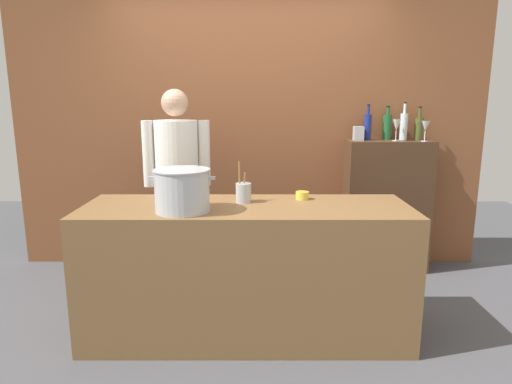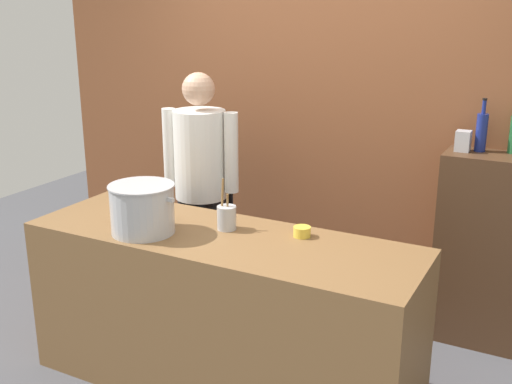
# 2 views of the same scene
# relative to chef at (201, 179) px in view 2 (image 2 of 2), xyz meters

# --- Properties ---
(ground_plane) EXTENTS (8.00, 8.00, 0.00)m
(ground_plane) POSITION_rel_chef_xyz_m (0.57, -0.70, -0.96)
(ground_plane) COLOR #4C4C51
(brick_back_panel) EXTENTS (4.40, 0.10, 3.00)m
(brick_back_panel) POSITION_rel_chef_xyz_m (0.57, 0.70, 0.54)
(brick_back_panel) COLOR brown
(brick_back_panel) RESTS_ON ground_plane
(prep_counter) EXTENTS (2.14, 0.70, 0.90)m
(prep_counter) POSITION_rel_chef_xyz_m (0.57, -0.70, -0.51)
(prep_counter) COLOR brown
(prep_counter) RESTS_ON ground_plane
(bar_cabinet) EXTENTS (0.76, 0.32, 1.22)m
(bar_cabinet) POSITION_rel_chef_xyz_m (1.84, 0.49, -0.36)
(bar_cabinet) COLOR #472D1C
(bar_cabinet) RESTS_ON ground_plane
(chef) EXTENTS (0.53, 0.38, 1.66)m
(chef) POSITION_rel_chef_xyz_m (0.00, 0.00, 0.00)
(chef) COLOR black
(chef) RESTS_ON ground_plane
(stockpot_large) EXTENTS (0.41, 0.35, 0.26)m
(stockpot_large) POSITION_rel_chef_xyz_m (0.18, -0.85, 0.07)
(stockpot_large) COLOR #B7BABF
(stockpot_large) RESTS_ON prep_counter
(utensil_crock) EXTENTS (0.10, 0.10, 0.28)m
(utensil_crock) POSITION_rel_chef_xyz_m (0.55, -0.60, 0.00)
(utensil_crock) COLOR #B7BABF
(utensil_crock) RESTS_ON prep_counter
(butter_jar) EXTENTS (0.09, 0.09, 0.05)m
(butter_jar) POSITION_rel_chef_xyz_m (0.95, -0.51, -0.04)
(butter_jar) COLOR yellow
(butter_jar) RESTS_ON prep_counter
(wine_bottle_cobalt) EXTENTS (0.07, 0.07, 0.32)m
(wine_bottle_cobalt) POSITION_rel_chef_xyz_m (1.65, 0.55, 0.37)
(wine_bottle_cobalt) COLOR navy
(wine_bottle_cobalt) RESTS_ON bar_cabinet
(spice_tin_silver) EXTENTS (0.09, 0.09, 0.13)m
(spice_tin_silver) POSITION_rel_chef_xyz_m (1.56, 0.50, 0.31)
(spice_tin_silver) COLOR #B2B2B7
(spice_tin_silver) RESTS_ON bar_cabinet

